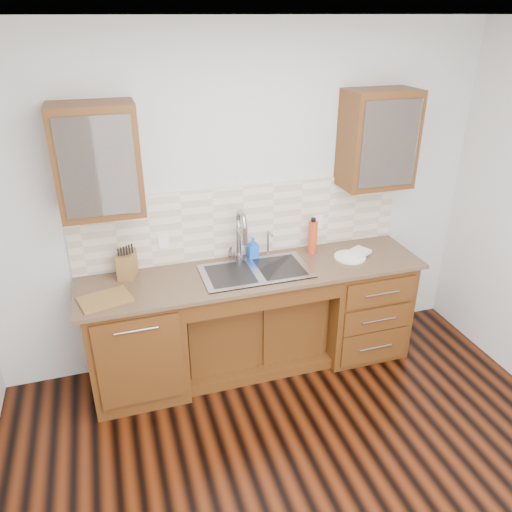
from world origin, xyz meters
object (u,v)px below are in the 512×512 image
object	(u,v)px
water_bottle	(312,237)
plate	(350,257)
cutting_board	(105,299)
knife_block	(127,265)
soap_bottle	(253,248)

from	to	relation	value
water_bottle	plate	xyz separation A→B (m)	(0.26, -0.18, -0.13)
plate	cutting_board	world-z (taller)	cutting_board
water_bottle	knife_block	size ratio (longest dim) A/B	1.41
soap_bottle	cutting_board	distance (m)	1.23
soap_bottle	cutting_board	world-z (taller)	soap_bottle
plate	knife_block	bearing A→B (deg)	172.99
soap_bottle	knife_block	distance (m)	1.00
water_bottle	plate	bearing A→B (deg)	-34.70
soap_bottle	knife_block	bearing A→B (deg)	176.61
water_bottle	cutting_board	bearing A→B (deg)	-170.61
plate	cutting_board	distance (m)	1.94
water_bottle	soap_bottle	bearing A→B (deg)	172.98
soap_bottle	water_bottle	bearing A→B (deg)	-11.89
plate	water_bottle	bearing A→B (deg)	145.30
water_bottle	cutting_board	world-z (taller)	water_bottle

